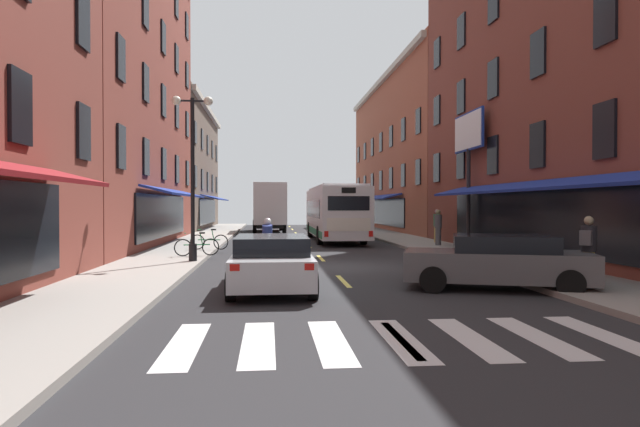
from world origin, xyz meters
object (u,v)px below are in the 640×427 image
(box_truck, at_px, (269,207))
(street_lamp_twin, at_px, (193,170))
(pedestrian_near, at_px, (588,249))
(billboard_sign, at_px, (469,144))
(transit_bus, at_px, (335,212))
(pedestrian_mid, at_px, (438,227))
(pedestrian_far, at_px, (437,225))
(sedan_mid, at_px, (271,220))
(sedan_near, at_px, (498,261))
(sedan_far, at_px, (272,261))
(bicycle_near, at_px, (209,241))
(bicycle_mid, at_px, (197,246))
(motorcycle_rider, at_px, (268,246))

(box_truck, height_order, street_lamp_twin, street_lamp_twin)
(pedestrian_near, bearing_deg, billboard_sign, 130.37)
(transit_bus, height_order, street_lamp_twin, street_lamp_twin)
(pedestrian_mid, distance_m, pedestrian_far, 2.00)
(pedestrian_near, height_order, pedestrian_mid, pedestrian_mid)
(sedan_mid, distance_m, pedestrian_near, 42.18)
(sedan_near, bearing_deg, pedestrian_mid, 78.50)
(transit_bus, relative_size, sedan_far, 2.36)
(sedan_mid, height_order, sedan_far, sedan_far)
(transit_bus, xyz_separation_m, sedan_far, (-3.80, -18.22, -0.98))
(sedan_far, xyz_separation_m, street_lamp_twin, (-2.72, 5.78, 2.62))
(bicycle_near, bearing_deg, sedan_far, -75.92)
(box_truck, bearing_deg, pedestrian_far, -58.74)
(box_truck, distance_m, bicycle_mid, 21.42)
(billboard_sign, xyz_separation_m, transit_bus, (-5.22, 7.73, -3.24))
(billboard_sign, relative_size, pedestrian_mid, 3.56)
(sedan_far, relative_size, pedestrian_mid, 2.73)
(sedan_far, xyz_separation_m, pedestrian_near, (7.71, -0.96, 0.34))
(sedan_mid, xyz_separation_m, sedan_far, (-0.16, -40.54, 0.01))
(box_truck, xyz_separation_m, bicycle_near, (-2.62, -18.21, -1.44))
(transit_bus, xyz_separation_m, sedan_mid, (-3.64, 22.31, -0.99))
(sedan_mid, relative_size, bicycle_near, 2.58)
(pedestrian_near, bearing_deg, box_truck, 151.48)
(bicycle_mid, bearing_deg, billboard_sign, 13.16)
(transit_bus, distance_m, motorcycle_rider, 13.94)
(motorcycle_rider, relative_size, bicycle_mid, 1.24)
(billboard_sign, distance_m, motorcycle_rider, 11.52)
(box_truck, relative_size, motorcycle_rider, 3.99)
(box_truck, xyz_separation_m, motorcycle_rider, (-0.05, -24.05, -1.23))
(sedan_near, relative_size, sedan_mid, 1.09)
(transit_bus, height_order, bicycle_near, transit_bus)
(sedan_near, bearing_deg, motorcycle_rider, 136.07)
(bicycle_near, bearing_deg, box_truck, 81.81)
(bicycle_near, bearing_deg, pedestrian_far, 17.69)
(pedestrian_far, bearing_deg, bicycle_near, -108.70)
(bicycle_mid, height_order, pedestrian_mid, pedestrian_mid)
(pedestrian_mid, distance_m, street_lamp_twin, 13.02)
(sedan_far, bearing_deg, pedestrian_near, -7.08)
(pedestrian_far, relative_size, street_lamp_twin, 0.30)
(bicycle_mid, bearing_deg, sedan_near, -44.74)
(street_lamp_twin, bearing_deg, sedan_mid, 85.26)
(bicycle_near, xyz_separation_m, pedestrian_far, (11.46, 3.65, 0.54))
(billboard_sign, relative_size, motorcycle_rider, 2.99)
(motorcycle_rider, height_order, pedestrian_mid, pedestrian_mid)
(street_lamp_twin, bearing_deg, pedestrian_far, 36.79)
(sedan_mid, height_order, bicycle_near, sedan_mid)
(box_truck, bearing_deg, motorcycle_rider, -90.11)
(box_truck, bearing_deg, pedestrian_near, -75.41)
(motorcycle_rider, relative_size, street_lamp_twin, 0.36)
(sedan_mid, distance_m, motorcycle_rider, 35.67)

